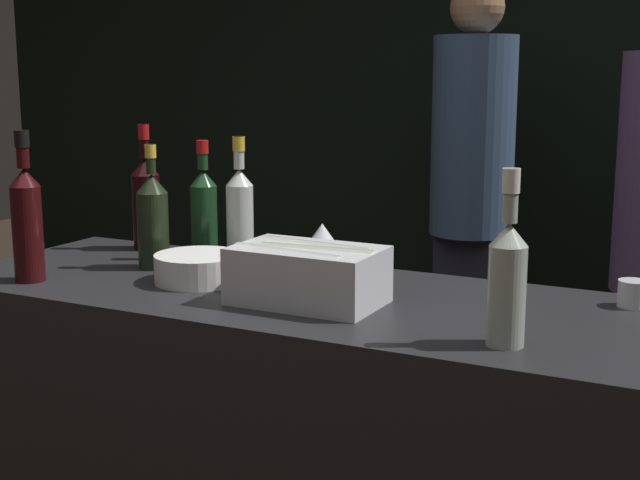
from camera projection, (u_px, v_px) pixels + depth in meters
name	position (u px, v px, depth m)	size (l,w,h in m)	color
wall_back_chalkboard	(550.00, 95.00, 4.01)	(6.40, 0.06, 2.80)	black
ice_bin_with_bottles	(307.00, 271.00, 1.96)	(0.33, 0.20, 0.13)	silver
bowl_white	(199.00, 267.00, 2.16)	(0.21, 0.21, 0.07)	white
wine_glass	(322.00, 237.00, 2.25)	(0.08, 0.08, 0.13)	silver
candle_votive	(633.00, 293.00, 1.93)	(0.06, 0.06, 0.06)	silver
red_wine_bottle_tall	(146.00, 200.00, 2.54)	(0.08, 0.08, 0.36)	black
white_wine_bottle	(507.00, 276.00, 1.64)	(0.07, 0.07, 0.33)	#9EA899
red_wine_bottle_black_foil	(27.00, 219.00, 2.14)	(0.07, 0.07, 0.37)	black
red_wine_bottle_burgundy	(204.00, 210.00, 2.39)	(0.07, 0.07, 0.32)	#143319
champagne_bottle	(153.00, 218.00, 2.29)	(0.08, 0.08, 0.32)	black
rose_wine_bottle	(240.00, 212.00, 2.33)	(0.07, 0.07, 0.34)	#B2B7AD
person_grey_polo	(471.00, 188.00, 3.54)	(0.33, 0.33, 1.85)	black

